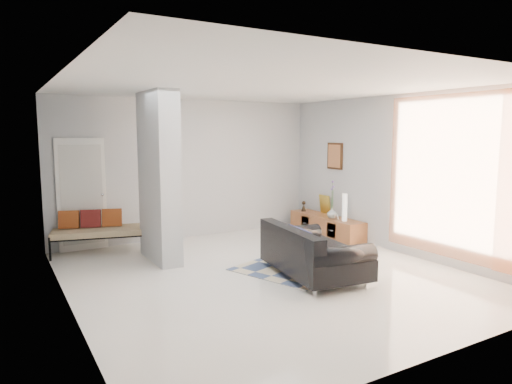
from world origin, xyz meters
TOP-DOWN VIEW (x-y plane):
  - floor at (0.00, 0.00)m, footprint 6.00×6.00m
  - ceiling at (0.00, 0.00)m, footprint 6.00×6.00m
  - wall_back at (0.00, 3.00)m, footprint 6.00×0.00m
  - wall_front at (0.00, -3.00)m, footprint 6.00×0.00m
  - wall_left at (-2.75, 0.00)m, footprint 0.00×6.00m
  - wall_right at (2.75, 0.00)m, footprint 0.00×6.00m
  - partition_column at (-1.10, 1.60)m, footprint 0.35×1.20m
  - hallway_door at (-2.10, 2.96)m, footprint 0.85×0.06m
  - curtain at (2.67, -1.15)m, footprint 0.00×2.55m
  - wall_art at (2.72, 1.70)m, footprint 0.04×0.45m
  - media_console at (2.52, 1.70)m, footprint 0.45×1.98m
  - loveseat at (0.53, -0.39)m, footprint 1.23×1.85m
  - daybed at (-1.92, 2.62)m, footprint 1.69×1.01m
  - area_rug at (0.90, 0.20)m, footprint 2.63×2.18m
  - cylinder_lamp at (2.50, 1.11)m, footprint 0.10×0.10m
  - bronze_figurine at (2.47, 2.43)m, footprint 0.11×0.11m
  - vase at (2.47, 1.45)m, footprint 0.21×0.21m

SIDE VIEW (x-z plane):
  - floor at x=0.00m, z-range 0.00..0.00m
  - area_rug at x=0.90m, z-range 0.00..0.01m
  - media_console at x=2.52m, z-range -0.20..0.60m
  - loveseat at x=0.53m, z-range -0.03..0.73m
  - daybed at x=-1.92m, z-range 0.04..0.81m
  - vase at x=2.47m, z-range 0.40..0.62m
  - bronze_figurine at x=2.47m, z-range 0.40..0.62m
  - cylinder_lamp at x=2.50m, z-range 0.40..0.94m
  - hallway_door at x=-2.10m, z-range 0.00..2.04m
  - partition_column at x=-1.10m, z-range 0.00..2.80m
  - wall_back at x=0.00m, z-range -1.60..4.40m
  - wall_front at x=0.00m, z-range -1.60..4.40m
  - wall_left at x=-2.75m, z-range -1.60..4.40m
  - wall_right at x=2.75m, z-range -1.60..4.40m
  - curtain at x=2.67m, z-range 0.17..2.72m
  - wall_art at x=2.72m, z-range 1.38..1.92m
  - ceiling at x=0.00m, z-range 2.80..2.80m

